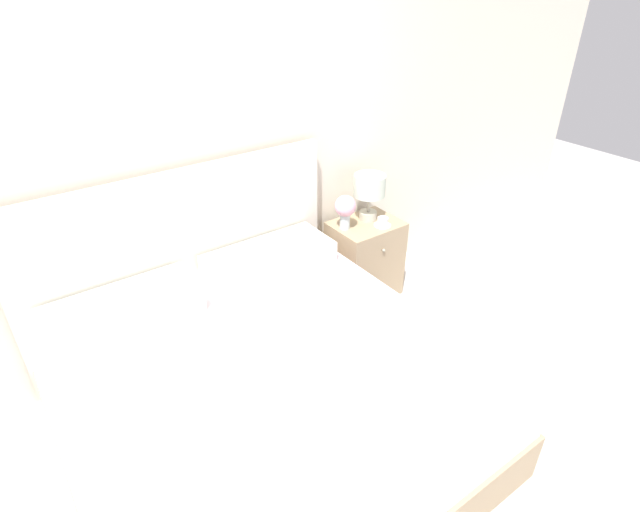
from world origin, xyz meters
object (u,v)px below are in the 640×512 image
object	(u,v)px
table_lamp	(369,189)
nightstand	(364,259)
flower_vase	(346,208)
teacup	(383,222)
bed	(260,388)

from	to	relation	value
table_lamp	nightstand	bearing A→B (deg)	-139.16
flower_vase	teacup	size ratio (longest dim) A/B	2.02
bed	table_lamp	world-z (taller)	bed
bed	teacup	distance (m)	1.51
nightstand	table_lamp	world-z (taller)	table_lamp
teacup	nightstand	bearing A→B (deg)	125.37
flower_vase	nightstand	bearing A→B (deg)	-9.25
flower_vase	teacup	bearing A→B (deg)	-27.23
bed	flower_vase	size ratio (longest dim) A/B	7.87
nightstand	teacup	distance (m)	0.35
bed	table_lamp	bearing A→B (deg)	28.60
teacup	table_lamp	bearing A→B (deg)	97.22
table_lamp	teacup	world-z (taller)	table_lamp
table_lamp	flower_vase	size ratio (longest dim) A/B	1.37
nightstand	table_lamp	distance (m)	0.54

